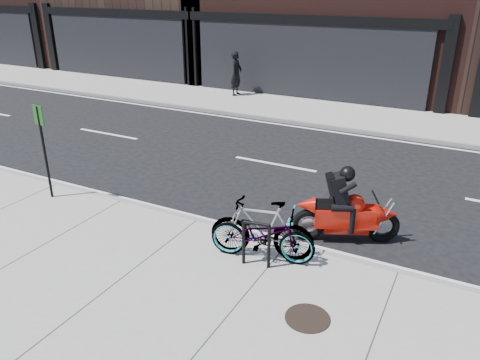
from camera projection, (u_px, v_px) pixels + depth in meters
The scene contains 10 objects.
ground at pixel (241, 191), 11.22m from camera, with size 120.00×120.00×0.00m, color black.
sidewalk_near at pixel (90, 306), 7.12m from camera, with size 60.00×6.00×0.13m, color gray.
sidewalk_far at pixel (337, 114), 17.52m from camera, with size 60.00×3.50×0.13m, color gray.
bike_rack at pixel (256, 240), 7.85m from camera, with size 0.49×0.14×0.83m.
bicycle_front at pixel (262, 234), 8.05m from camera, with size 0.64×1.84×0.97m, color gray.
bicycle_rear at pixel (262, 229), 8.09m from camera, with size 0.52×1.83×1.10m, color gray.
motorcycle at pixel (351, 211), 8.83m from camera, with size 1.94×1.08×1.54m.
pedestrian at pixel (236, 73), 19.81m from camera, with size 0.67×0.44×1.84m, color black.
manhole_cover at pixel (307, 318), 6.76m from camera, with size 0.66×0.66×0.01m, color black.
sign_post at pixel (43, 144), 10.11m from camera, with size 0.29×0.06×2.11m.
Camera 1 is at (4.71, -9.08, 4.62)m, focal length 35.00 mm.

